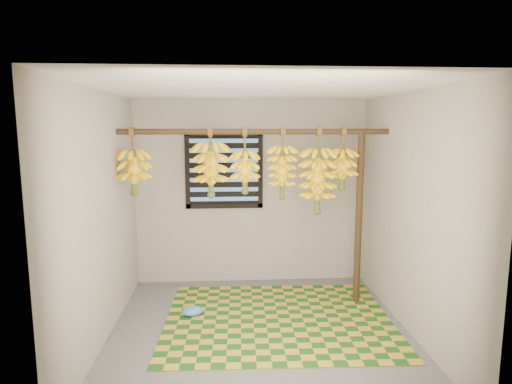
{
  "coord_description": "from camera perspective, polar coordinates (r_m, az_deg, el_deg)",
  "views": [
    {
      "loc": [
        -0.31,
        -4.04,
        2.05
      ],
      "look_at": [
        0.0,
        0.55,
        1.35
      ],
      "focal_mm": 30.0,
      "sensor_mm": 36.0,
      "label": 1
    }
  ],
  "objects": [
    {
      "name": "banana_bunch_c",
      "position": [
        4.77,
        -1.48,
        2.74
      ],
      "size": [
        0.31,
        0.31,
        0.73
      ],
      "color": "brown",
      "rests_on": "hanging_pole"
    },
    {
      "name": "wall_right",
      "position": [
        4.51,
        19.99,
        -2.74
      ],
      "size": [
        0.01,
        3.0,
        2.4
      ],
      "primitive_type": "cube",
      "color": "gray",
      "rests_on": "floor"
    },
    {
      "name": "plastic_bag",
      "position": [
        4.9,
        -8.48,
        -15.42
      ],
      "size": [
        0.27,
        0.23,
        0.1
      ],
      "primitive_type": "ellipsoid",
      "rotation": [
        0.0,
        0.0,
        0.26
      ],
      "color": "#3B8EDE",
      "rests_on": "woven_mat"
    },
    {
      "name": "banana_bunch_e",
      "position": [
        4.88,
        8.24,
        1.48
      ],
      "size": [
        0.41,
        0.41,
        0.97
      ],
      "color": "brown",
      "rests_on": "hanging_pole"
    },
    {
      "name": "window",
      "position": [
        5.54,
        -4.27,
        2.93
      ],
      "size": [
        1.0,
        0.04,
        1.0
      ],
      "color": "black",
      "rests_on": "wall_back"
    },
    {
      "name": "banana_bunch_f",
      "position": [
        4.93,
        11.44,
        3.04
      ],
      "size": [
        0.32,
        0.32,
        0.7
      ],
      "color": "brown",
      "rests_on": "hanging_pole"
    },
    {
      "name": "banana_bunch_b",
      "position": [
        4.76,
        -6.04,
        2.96
      ],
      "size": [
        0.39,
        0.39,
        0.77
      ],
      "color": "brown",
      "rests_on": "hanging_pole"
    },
    {
      "name": "wall_left",
      "position": [
        4.29,
        -19.97,
        -3.28
      ],
      "size": [
        0.01,
        3.0,
        2.4
      ],
      "primitive_type": "cube",
      "color": "gray",
      "rests_on": "floor"
    },
    {
      "name": "floor",
      "position": [
        4.54,
        0.5,
        -18.26
      ],
      "size": [
        3.0,
        3.0,
        0.01
      ],
      "primitive_type": "cube",
      "color": "#4D4D4D",
      "rests_on": "ground"
    },
    {
      "name": "woven_mat",
      "position": [
        4.81,
        2.96,
        -16.54
      ],
      "size": [
        2.45,
        1.99,
        0.01
      ],
      "primitive_type": "cube",
      "rotation": [
        0.0,
        0.0,
        -0.03
      ],
      "color": "#1A5118",
      "rests_on": "floor"
    },
    {
      "name": "ceiling",
      "position": [
        4.06,
        0.54,
        13.67
      ],
      "size": [
        3.0,
        3.0,
        0.01
      ],
      "primitive_type": "cube",
      "color": "silver",
      "rests_on": "wall_back"
    },
    {
      "name": "banana_bunch_a",
      "position": [
        4.87,
        -16.0,
        2.6
      ],
      "size": [
        0.37,
        0.37,
        0.73
      ],
      "color": "brown",
      "rests_on": "hanging_pole"
    },
    {
      "name": "banana_bunch_d",
      "position": [
        4.8,
        3.53,
        2.65
      ],
      "size": [
        0.32,
        0.32,
        0.81
      ],
      "color": "brown",
      "rests_on": "hanging_pole"
    },
    {
      "name": "support_post",
      "position": [
        5.08,
        13.54,
        -3.51
      ],
      "size": [
        0.08,
        0.08,
        2.0
      ],
      "primitive_type": "cylinder",
      "color": "#3C2C17",
      "rests_on": "floor"
    },
    {
      "name": "hanging_pole",
      "position": [
        4.75,
        -0.12,
        8.05
      ],
      "size": [
        3.0,
        0.06,
        0.06
      ],
      "primitive_type": "cylinder",
      "rotation": [
        0.0,
        1.57,
        0.0
      ],
      "color": "#3C2C17",
      "rests_on": "wall_left"
    },
    {
      "name": "wall_back",
      "position": [
        5.61,
        -0.66,
        -0.06
      ],
      "size": [
        3.0,
        0.01,
        2.4
      ],
      "primitive_type": "cube",
      "color": "gray",
      "rests_on": "floor"
    }
  ]
}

